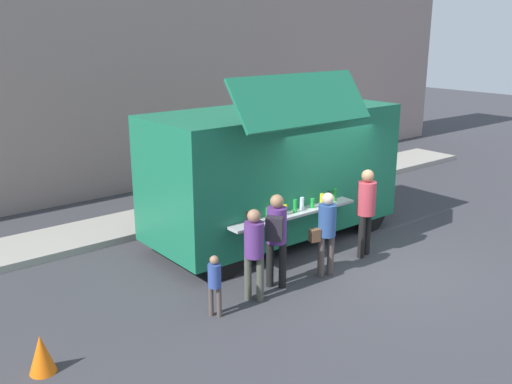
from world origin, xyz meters
name	(u,v)px	position (x,y,z in m)	size (l,w,h in m)	color
ground_plane	(368,263)	(0.00, 0.00, 0.00)	(60.00, 60.00, 0.00)	#38383D
curb_strip	(49,244)	(-4.56, 4.82, 0.07)	(28.00, 1.60, 0.15)	#9E998E
building_behind	(19,60)	(-3.56, 8.72, 3.67)	(32.00, 2.40, 7.33)	gray
food_truck_main	(274,170)	(-0.56, 2.20, 1.55)	(5.47, 2.91, 3.67)	#19704C
traffic_cone_orange	(41,354)	(-6.26, 0.35, 0.28)	(0.36, 0.36, 0.55)	orange
trash_bin	(334,170)	(3.79, 4.52, 0.43)	(0.60, 0.60, 0.86)	#2C613A
customer_front_ordering	(326,227)	(-1.07, 0.14, 0.95)	(0.53, 0.33, 1.61)	#4E4440
customer_mid_with_backpack	(276,232)	(-2.12, 0.33, 1.05)	(0.54, 0.52, 1.72)	black
customer_rear_waiting	(254,247)	(-2.73, 0.20, 0.97)	(0.33, 0.33, 1.62)	#484A3E
customer_extra_browsing	(366,205)	(0.23, 0.31, 1.08)	(0.37, 0.37, 1.80)	black
child_near_queue	(215,280)	(-3.56, 0.15, 0.62)	(0.21, 0.21, 1.04)	#4F433F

